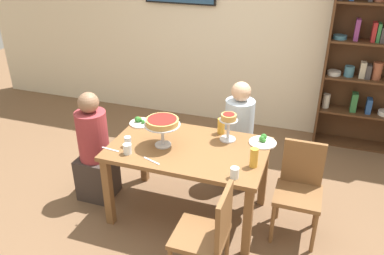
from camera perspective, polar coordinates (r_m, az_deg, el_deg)
ground_plane at (r=3.99m, az=-0.48°, el=-12.08°), size 12.00×12.00×0.00m
rear_partition at (r=5.34m, az=7.63°, el=14.72°), size 8.00×0.12×2.80m
dining_table at (r=3.62m, az=-0.52°, el=-4.21°), size 1.41×0.87×0.74m
bookshelf at (r=5.16m, az=24.80°, el=8.83°), size 1.10×0.30×2.21m
diner_far_right at (r=4.22m, az=6.68°, el=-1.88°), size 0.34×0.34×1.15m
diner_head_west at (r=4.07m, az=-13.81°, el=-3.74°), size 0.34×0.34×1.15m
chair_head_east at (r=3.63m, az=15.25°, el=-8.10°), size 0.40×0.40×0.87m
chair_near_right at (r=3.05m, az=2.44°, el=-14.90°), size 0.40×0.40×0.87m
deep_dish_pizza_stand at (r=3.51m, az=-4.31°, el=0.59°), size 0.32×0.32×0.27m
personal_pizza_stand at (r=3.62m, az=5.29°, el=0.82°), size 0.17×0.17×0.26m
salad_plate_near_diner at (r=3.69m, az=10.16°, el=-1.95°), size 0.25×0.25×0.07m
salad_plate_far_diner at (r=3.96m, az=-3.20°, el=0.52°), size 0.21×0.21×0.07m
salad_plate_spare at (r=4.02m, az=-7.44°, el=0.79°), size 0.23×0.23×0.07m
beer_glass_amber_tall at (r=3.29m, az=8.92°, el=-4.31°), size 0.07×0.07×0.17m
beer_glass_amber_short at (r=3.79m, az=4.22°, el=0.20°), size 0.07×0.07×0.15m
water_glass_clear_near at (r=3.50m, az=-9.30°, el=-3.06°), size 0.07×0.07×0.09m
water_glass_clear_far at (r=3.15m, az=6.16°, el=-6.51°), size 0.07×0.07×0.09m
water_glass_clear_spare at (r=3.61m, az=-9.23°, el=-2.01°), size 0.06×0.06×0.09m
cutlery_fork_near at (r=3.61m, az=-11.69°, el=-3.11°), size 0.18×0.04×0.00m
cutlery_knife_near at (r=3.38m, az=-5.84°, el=-4.80°), size 0.17×0.08×0.00m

